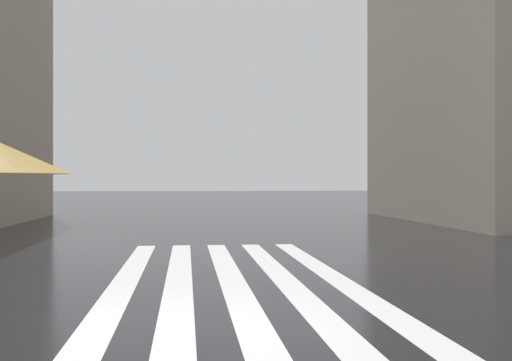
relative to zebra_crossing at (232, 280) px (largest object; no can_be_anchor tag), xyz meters
name	(u,v)px	position (x,y,z in m)	size (l,w,h in m)	color
ground_plane	(167,332)	(-4.00, 1.10, 0.00)	(220.00, 220.00, 0.00)	black
zebra_crossing	(232,280)	(0.00, 0.00, 0.00)	(13.00, 4.50, 0.01)	silver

